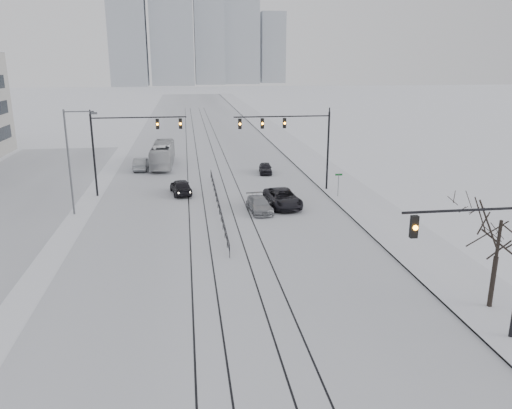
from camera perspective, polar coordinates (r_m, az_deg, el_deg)
name	(u,v)px	position (r m, az deg, el deg)	size (l,w,h in m)	color
road	(204,151)	(74.40, -5.91, 6.12)	(22.00, 260.00, 0.02)	silver
sidewalk_east	(294,148)	(76.07, 4.37, 6.43)	(5.00, 260.00, 0.16)	silver
curb	(278,149)	(75.59, 2.54, 6.38)	(0.10, 260.00, 0.12)	gray
parking_strip	(3,202)	(52.87, -26.93, 0.30)	(14.00, 60.00, 0.03)	silver
tram_rails	(212,182)	(54.83, -5.06, 2.54)	(5.30, 180.00, 0.01)	black
skyline	(196,26)	(287.52, -6.86, 19.58)	(96.00, 48.00, 72.00)	#A2A9B2
traffic_mast_near	(491,252)	(24.86, 25.29, -4.96)	(6.10, 0.37, 7.00)	black
traffic_mast_ne	(296,135)	(49.92, 4.57, 7.92)	(9.60, 0.37, 8.00)	black
traffic_mast_nw	(124,139)	(50.12, -14.82, 7.26)	(9.10, 0.37, 8.00)	black
street_light_west	(72,155)	(44.95, -20.30, 5.35)	(2.73, 0.25, 9.00)	#595B60
bare_tree	(500,230)	(28.53, 26.12, -2.61)	(4.40, 4.40, 6.10)	black
median_fence	(218,203)	(45.04, -4.38, 0.21)	(0.06, 24.00, 1.00)	black
street_sign	(338,182)	(48.79, 9.40, 2.59)	(0.70, 0.06, 2.40)	#595B60
sedan_sb_inner	(181,187)	(50.19, -8.58, 2.01)	(1.79, 4.45, 1.52)	black
sedan_sb_outer	(141,164)	(62.45, -13.00, 4.55)	(1.58, 4.52, 1.49)	#94989B
sedan_nb_front	(283,198)	(45.48, 3.07, 0.73)	(2.61, 5.66, 1.57)	black
sedan_nb_right	(259,205)	(43.85, 0.39, -0.03)	(1.79, 4.41, 1.28)	gray
sedan_nb_far	(265,168)	(58.93, 1.09, 4.16)	(1.47, 3.65, 1.24)	black
box_truck	(163,155)	(64.06, -10.61, 5.61)	(2.43, 10.41, 2.90)	silver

